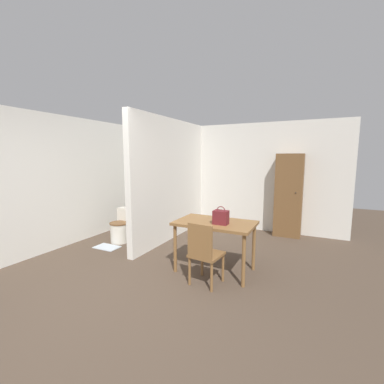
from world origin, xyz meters
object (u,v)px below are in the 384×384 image
(dining_table, at_px, (215,228))
(handbag, at_px, (221,217))
(wooden_chair, at_px, (204,252))
(toilet, at_px, (122,227))
(wooden_cabinet, at_px, (289,195))

(dining_table, xyz_separation_m, handbag, (0.12, -0.09, 0.19))
(wooden_chair, height_order, toilet, wooden_chair)
(wooden_cabinet, bearing_deg, dining_table, -108.52)
(toilet, distance_m, wooden_cabinet, 3.61)
(wooden_chair, height_order, handbag, handbag)
(toilet, height_order, handbag, handbag)
(dining_table, distance_m, wooden_cabinet, 2.49)
(wooden_chair, xyz_separation_m, handbag, (0.09, 0.40, 0.40))
(toilet, distance_m, handbag, 2.47)
(handbag, bearing_deg, dining_table, 143.72)
(dining_table, distance_m, handbag, 0.24)
(handbag, distance_m, wooden_cabinet, 2.53)
(dining_table, distance_m, wooden_chair, 0.53)
(wooden_chair, bearing_deg, dining_table, 100.11)
(wooden_chair, bearing_deg, toilet, 163.52)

